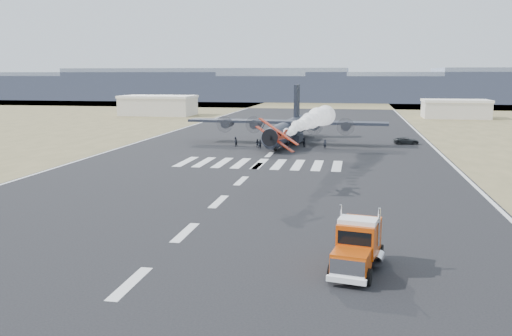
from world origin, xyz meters
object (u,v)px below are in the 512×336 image
(crew_c, at_px, (288,145))
(crew_g, at_px, (260,144))
(aerobatic_biplane, at_px, (277,136))
(crew_a, at_px, (325,144))
(hangar_right, at_px, (455,109))
(crew_e, at_px, (272,144))
(hangar_left, at_px, (158,105))
(crew_h, at_px, (257,143))
(transport_aircraft, at_px, (288,128))
(crew_b, at_px, (235,142))
(support_vehicle, at_px, (406,141))
(crew_f, at_px, (304,142))
(crew_d, at_px, (268,143))
(semi_truck, at_px, (358,244))

(crew_c, xyz_separation_m, crew_g, (-5.37, 0.19, 0.11))
(aerobatic_biplane, distance_m, crew_a, 39.73)
(hangar_right, xyz_separation_m, crew_a, (-36.91, -81.01, -2.09))
(crew_a, height_order, crew_e, crew_e)
(hangar_left, xyz_separation_m, hangar_right, (98.00, 5.00, -0.40))
(crew_e, distance_m, crew_g, 2.22)
(crew_a, relative_size, crew_h, 1.16)
(transport_aircraft, relative_size, crew_b, 21.63)
(support_vehicle, height_order, crew_c, crew_c)
(crew_a, bearing_deg, hangar_right, 91.41)
(aerobatic_biplane, distance_m, crew_f, 41.63)
(crew_b, xyz_separation_m, crew_d, (6.46, -0.49, -0.13))
(hangar_left, height_order, hangar_right, hangar_left)
(hangar_right, bearing_deg, crew_g, -120.47)
(support_vehicle, bearing_deg, hangar_right, -23.06)
(crew_c, bearing_deg, crew_g, 174.72)
(hangar_right, height_order, crew_b, hangar_right)
(transport_aircraft, bearing_deg, crew_a, -40.34)
(support_vehicle, bearing_deg, crew_g, 107.77)
(hangar_left, bearing_deg, support_vehicle, -40.60)
(semi_truck, height_order, crew_c, semi_truck)
(hangar_left, bearing_deg, hangar_right, 2.92)
(semi_truck, xyz_separation_m, crew_b, (-23.14, 64.09, -0.94))
(crew_g, bearing_deg, crew_b, -51.93)
(aerobatic_biplane, relative_size, crew_h, 3.16)
(aerobatic_biplane, height_order, transport_aircraft, transport_aircraft)
(hangar_left, height_order, crew_b, hangar_left)
(hangar_right, height_order, crew_g, hangar_right)
(hangar_left, bearing_deg, crew_g, -57.88)
(crew_c, height_order, crew_g, crew_g)
(crew_g, relative_size, crew_h, 1.15)
(hangar_left, height_order, crew_g, hangar_left)
(hangar_right, height_order, crew_e, hangar_right)
(crew_e, bearing_deg, crew_d, -57.73)
(hangar_right, relative_size, crew_g, 11.20)
(support_vehicle, distance_m, crew_d, 28.41)
(crew_h, bearing_deg, support_vehicle, -142.01)
(crew_b, relative_size, crew_f, 0.99)
(crew_e, bearing_deg, hangar_right, -112.80)
(transport_aircraft, height_order, crew_g, transport_aircraft)
(transport_aircraft, xyz_separation_m, crew_h, (-4.86, -7.62, -2.19))
(hangar_left, xyz_separation_m, semi_truck, (66.92, -139.59, -1.54))
(crew_b, bearing_deg, crew_g, 91.14)
(crew_d, distance_m, crew_f, 7.02)
(support_vehicle, height_order, crew_h, crew_h)
(support_vehicle, height_order, crew_b, crew_b)
(support_vehicle, xyz_separation_m, crew_f, (-19.80, -8.15, 0.25))
(hangar_left, bearing_deg, crew_c, -55.21)
(support_vehicle, bearing_deg, semi_truck, 166.07)
(hangar_right, relative_size, transport_aircraft, 0.51)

